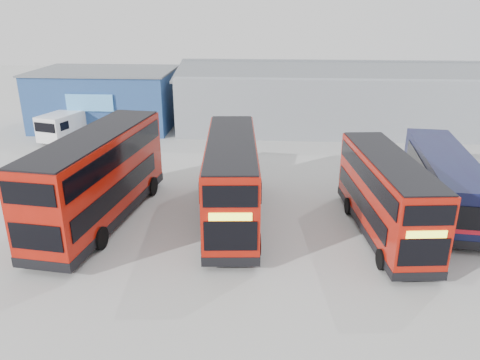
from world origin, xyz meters
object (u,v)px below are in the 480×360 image
single_decker_blue (443,181)px  double_decker_centre (231,181)px  panel_van (68,124)px  double_decker_left (99,179)px  double_decker_right (386,197)px  office_block (107,98)px  maintenance_shed (347,97)px

single_decker_blue → double_decker_centre: bearing=18.6°
double_decker_centre → panel_van: (-14.82, 14.58, -0.88)m
double_decker_left → single_decker_blue: (18.35, 3.04, -0.83)m
panel_van → double_decker_centre: bearing=-28.3°
double_decker_right → office_block: bearing=129.6°
double_decker_centre → double_decker_right: size_ratio=1.10×
maintenance_shed → double_decker_right: size_ratio=3.18×
maintenance_shed → double_decker_left: size_ratio=2.68×
panel_van → maintenance_shed: bearing=31.9°
double_decker_centre → single_decker_blue: 11.88m
double_decker_right → panel_van: double_decker_right is taller
office_block → double_decker_left: bearing=-72.5°
maintenance_shed → double_decker_centre: 23.07m
office_block → double_decker_left: (6.23, -19.74, -0.23)m
double_decker_left → panel_van: double_decker_left is taller
double_decker_right → maintenance_shed: bearing=80.5°
double_decker_left → double_decker_right: 14.36m
double_decker_left → panel_van: 17.14m
double_decker_right → panel_van: (-22.41, 15.64, -0.67)m
double_decker_centre → panel_van: double_decker_centre is taller
single_decker_blue → panel_van: size_ratio=1.99×
double_decker_left → double_decker_right: size_ratio=1.19×
maintenance_shed → panel_van: size_ratio=5.31×
single_decker_blue → panel_van: bearing=-18.3°
double_decker_centre → double_decker_right: bearing=-12.2°
double_decker_centre → single_decker_blue: size_ratio=0.92×
double_decker_left → single_decker_blue: 18.62m
double_decker_left → double_decker_right: double_decker_left is taller
office_block → double_decker_left: size_ratio=1.08×
double_decker_right → double_decker_centre: bearing=166.2°
double_decker_left → single_decker_blue: size_ratio=0.99×
maintenance_shed → double_decker_centre: (-9.01, -21.23, -0.41)m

